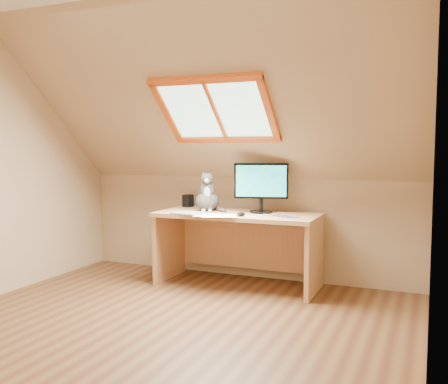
% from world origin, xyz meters
% --- Properties ---
extents(ground, '(3.50, 3.50, 0.00)m').
position_xyz_m(ground, '(0.00, 0.00, 0.00)').
color(ground, brown).
rests_on(ground, ground).
extents(room_shell, '(3.52, 3.52, 2.41)m').
position_xyz_m(room_shell, '(0.00, -0.09, 1.43)').
color(room_shell, tan).
rests_on(room_shell, ground).
extents(desk, '(1.52, 0.66, 0.69)m').
position_xyz_m(desk, '(0.07, 1.45, 0.48)').
color(desk, tan).
rests_on(desk, ground).
extents(monitor, '(0.49, 0.21, 0.46)m').
position_xyz_m(monitor, '(0.28, 1.46, 0.96)').
color(monitor, black).
rests_on(monitor, desk).
extents(cat, '(0.30, 0.32, 0.40)m').
position_xyz_m(cat, '(-0.25, 1.40, 0.84)').
color(cat, '#48413F').
rests_on(cat, desk).
extents(desk_speaker, '(0.10, 0.10, 0.13)m').
position_xyz_m(desk_speaker, '(-0.58, 1.63, 0.76)').
color(desk_speaker, black).
rests_on(desk_speaker, desk).
extents(graphics_tablet, '(0.31, 0.24, 0.01)m').
position_xyz_m(graphics_tablet, '(-0.32, 1.14, 0.70)').
color(graphics_tablet, '#B2B2B7').
rests_on(graphics_tablet, desk).
extents(mouse, '(0.07, 0.11, 0.03)m').
position_xyz_m(mouse, '(0.18, 1.18, 0.71)').
color(mouse, black).
rests_on(mouse, desk).
extents(papers, '(0.35, 0.30, 0.01)m').
position_xyz_m(papers, '(-0.01, 1.12, 0.69)').
color(papers, white).
rests_on(papers, desk).
extents(cables, '(0.51, 0.26, 0.01)m').
position_xyz_m(cables, '(0.46, 1.26, 0.70)').
color(cables, silver).
rests_on(cables, desk).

